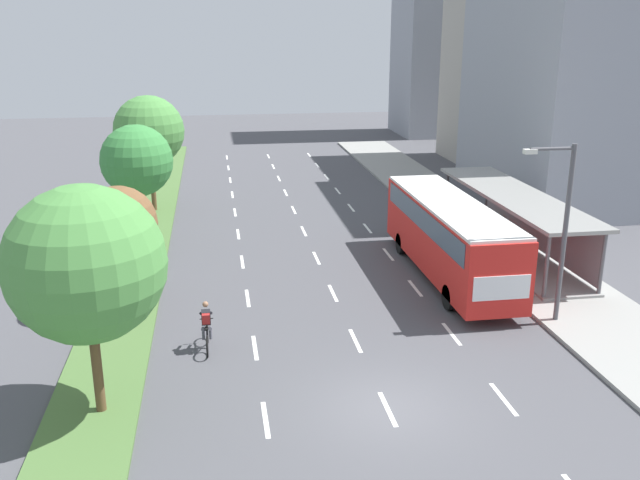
# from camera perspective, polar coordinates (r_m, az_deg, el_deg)

# --- Properties ---
(ground_plane) EXTENTS (140.00, 140.00, 0.00)m
(ground_plane) POSITION_cam_1_polar(r_m,az_deg,el_deg) (20.17, 5.65, -13.84)
(ground_plane) COLOR #4C4C51
(median_strip) EXTENTS (2.60, 52.00, 0.12)m
(median_strip) POSITION_cam_1_polar(r_m,az_deg,el_deg) (38.27, -14.21, 1.12)
(median_strip) COLOR #4C7038
(median_strip) RESTS_ON ground
(sidewalk_right) EXTENTS (4.50, 52.00, 0.15)m
(sidewalk_right) POSITION_cam_1_polar(r_m,az_deg,el_deg) (40.52, 11.32, 2.23)
(sidewalk_right) COLOR gray
(sidewalk_right) RESTS_ON ground
(lane_divider_left) EXTENTS (0.14, 46.91, 0.01)m
(lane_divider_left) POSITION_cam_1_polar(r_m,az_deg,el_deg) (36.16, -6.88, 0.49)
(lane_divider_left) COLOR white
(lane_divider_left) RESTS_ON ground
(lane_divider_center) EXTENTS (0.14, 46.91, 0.01)m
(lane_divider_center) POSITION_cam_1_polar(r_m,az_deg,el_deg) (36.43, -1.37, 0.75)
(lane_divider_center) COLOR white
(lane_divider_center) RESTS_ON ground
(lane_divider_right) EXTENTS (0.14, 46.91, 0.01)m
(lane_divider_right) POSITION_cam_1_polar(r_m,az_deg,el_deg) (37.03, 4.00, 0.99)
(lane_divider_right) COLOR white
(lane_divider_right) RESTS_ON ground
(bus_shelter) EXTENTS (2.90, 12.68, 2.86)m
(bus_shelter) POSITION_cam_1_polar(r_m,az_deg,el_deg) (33.56, 16.25, 1.89)
(bus_shelter) COLOR gray
(bus_shelter) RESTS_ON sidewalk_right
(bus) EXTENTS (2.54, 11.29, 3.37)m
(bus) POSITION_cam_1_polar(r_m,az_deg,el_deg) (29.68, 10.77, 0.70)
(bus) COLOR red
(bus) RESTS_ON ground
(cyclist) EXTENTS (0.46, 1.82, 1.71)m
(cyclist) POSITION_cam_1_polar(r_m,az_deg,el_deg) (23.31, -9.49, -7.30)
(cyclist) COLOR black
(cyclist) RESTS_ON ground
(median_tree_nearest) EXTENTS (4.27, 4.27, 6.49)m
(median_tree_nearest) POSITION_cam_1_polar(r_m,az_deg,el_deg) (18.94, -19.05, -1.95)
(median_tree_nearest) COLOR brown
(median_tree_nearest) RESTS_ON median_strip
(median_tree_second) EXTENTS (2.84, 2.84, 4.78)m
(median_tree_second) POSITION_cam_1_polar(r_m,az_deg,el_deg) (26.28, -16.49, 1.27)
(median_tree_second) COLOR brown
(median_tree_second) RESTS_ON median_strip
(median_tree_third) EXTENTS (3.39, 3.39, 6.03)m
(median_tree_third) POSITION_cam_1_polar(r_m,az_deg,el_deg) (33.28, -15.12, 6.41)
(median_tree_third) COLOR brown
(median_tree_third) RESTS_ON median_strip
(median_tree_fourth) EXTENTS (4.02, 4.02, 6.68)m
(median_tree_fourth) POSITION_cam_1_polar(r_m,az_deg,el_deg) (40.54, -14.16, 8.86)
(median_tree_fourth) COLOR brown
(median_tree_fourth) RESTS_ON median_strip
(streetlight) EXTENTS (1.91, 0.24, 6.50)m
(streetlight) POSITION_cam_1_polar(r_m,az_deg,el_deg) (25.40, 19.59, 1.44)
(streetlight) COLOR #4C4C51
(streetlight) RESTS_ON sidewalk_right
(building_near_right) EXTENTS (7.20, 13.71, 15.61)m
(building_near_right) POSITION_cam_1_polar(r_m,az_deg,el_deg) (44.98, 19.32, 13.10)
(building_near_right) COLOR #8E939E
(building_near_right) RESTS_ON ground
(building_mid_right) EXTENTS (9.34, 13.23, 16.68)m
(building_mid_right) POSITION_cam_1_polar(r_m,az_deg,el_deg) (55.34, 17.07, 14.49)
(building_mid_right) COLOR #A39E93
(building_mid_right) RESTS_ON ground
(building_far_right) EXTENTS (6.01, 8.09, 25.44)m
(building_far_right) POSITION_cam_1_polar(r_m,az_deg,el_deg) (71.14, 9.37, 19.01)
(building_far_right) COLOR #8E939E
(building_far_right) RESTS_ON ground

